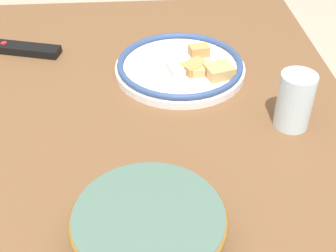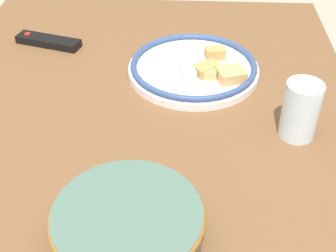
# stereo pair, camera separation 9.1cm
# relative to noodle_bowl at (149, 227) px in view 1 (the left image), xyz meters

# --- Properties ---
(dining_table) EXTENTS (1.35, 0.96, 0.74)m
(dining_table) POSITION_rel_noodle_bowl_xyz_m (0.27, 0.02, -0.12)
(dining_table) COLOR brown
(dining_table) RESTS_ON ground_plane
(noodle_bowl) EXTENTS (0.24, 0.24, 0.07)m
(noodle_bowl) POSITION_rel_noodle_bowl_xyz_m (0.00, 0.00, 0.00)
(noodle_bowl) COLOR #4C6B5B
(noodle_bowl) RESTS_ON dining_table
(food_plate) EXTENTS (0.31, 0.31, 0.04)m
(food_plate) POSITION_rel_noodle_bowl_xyz_m (0.50, -0.10, -0.02)
(food_plate) COLOR white
(food_plate) RESTS_ON dining_table
(tv_remote) EXTENTS (0.09, 0.18, 0.02)m
(tv_remote) POSITION_rel_noodle_bowl_xyz_m (0.63, 0.29, -0.03)
(tv_remote) COLOR black
(tv_remote) RESTS_ON dining_table
(drinking_glass) EXTENTS (0.07, 0.07, 0.12)m
(drinking_glass) POSITION_rel_noodle_bowl_xyz_m (0.28, -0.30, 0.02)
(drinking_glass) COLOR silver
(drinking_glass) RESTS_ON dining_table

